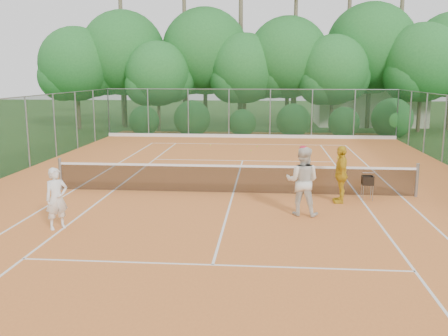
% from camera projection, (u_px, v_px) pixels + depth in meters
% --- Properties ---
extents(ground, '(120.00, 120.00, 0.00)m').
position_uv_depth(ground, '(233.00, 194.00, 16.66)').
color(ground, '#264A1A').
rests_on(ground, ground).
extents(clay_court, '(18.00, 36.00, 0.02)m').
position_uv_depth(clay_court, '(233.00, 193.00, 16.66)').
color(clay_court, orange).
rests_on(clay_court, ground).
extents(club_building, '(8.00, 5.00, 3.00)m').
position_uv_depth(club_building, '(368.00, 106.00, 39.13)').
color(club_building, beige).
rests_on(club_building, ground).
extents(tennis_net, '(11.97, 0.10, 1.10)m').
position_uv_depth(tennis_net, '(233.00, 178.00, 16.56)').
color(tennis_net, gray).
rests_on(tennis_net, clay_court).
extents(player_white, '(0.68, 0.68, 1.59)m').
position_uv_depth(player_white, '(57.00, 199.00, 12.70)').
color(player_white, white).
rests_on(player_white, clay_court).
extents(player_center_grp, '(1.08, 0.92, 1.98)m').
position_uv_depth(player_center_grp, '(302.00, 181.00, 13.93)').
color(player_center_grp, silver).
rests_on(player_center_grp, clay_court).
extents(player_yellow, '(0.48, 1.06, 1.77)m').
position_uv_depth(player_yellow, '(341.00, 174.00, 15.31)').
color(player_yellow, gold).
rests_on(player_yellow, clay_court).
extents(ball_hopper, '(0.33, 0.33, 0.77)m').
position_uv_depth(ball_hopper, '(368.00, 181.00, 15.70)').
color(ball_hopper, gray).
rests_on(ball_hopper, clay_court).
extents(stray_ball_a, '(0.07, 0.07, 0.07)m').
position_uv_depth(stray_ball_a, '(251.00, 151.00, 25.71)').
color(stray_ball_a, '#C7D531').
rests_on(stray_ball_a, clay_court).
extents(stray_ball_b, '(0.07, 0.07, 0.07)m').
position_uv_depth(stray_ball_b, '(211.00, 145.00, 27.70)').
color(stray_ball_b, '#C3DD33').
rests_on(stray_ball_b, clay_court).
extents(stray_ball_c, '(0.07, 0.07, 0.07)m').
position_uv_depth(stray_ball_c, '(257.00, 146.00, 27.22)').
color(stray_ball_c, '#A5C52E').
rests_on(stray_ball_c, clay_court).
extents(court_markings, '(11.03, 23.83, 0.01)m').
position_uv_depth(court_markings, '(233.00, 193.00, 16.66)').
color(court_markings, white).
rests_on(court_markings, clay_court).
extents(fence_back, '(18.07, 0.07, 3.00)m').
position_uv_depth(fence_back, '(249.00, 113.00, 31.07)').
color(fence_back, '#19381E').
rests_on(fence_back, clay_court).
extents(tropical_treeline, '(32.10, 8.49, 15.03)m').
position_uv_depth(tropical_treeline, '(273.00, 57.00, 35.39)').
color(tropical_treeline, brown).
rests_on(tropical_treeline, ground).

